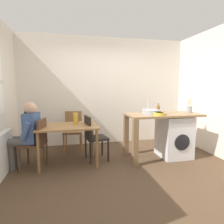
# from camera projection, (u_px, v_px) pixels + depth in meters

# --- Properties ---
(ground_plane) EXTENTS (5.46, 5.46, 0.00)m
(ground_plane) POSITION_uv_depth(u_px,v_px,m) (123.00, 169.00, 3.38)
(ground_plane) COLOR #4C3826
(wall_back) EXTENTS (4.60, 0.10, 2.70)m
(wall_back) POSITION_uv_depth(u_px,v_px,m) (105.00, 91.00, 4.90)
(wall_back) COLOR silver
(wall_back) RESTS_ON ground_plane
(radiator) EXTENTS (0.10, 0.80, 0.70)m
(radiator) POSITION_uv_depth(u_px,v_px,m) (3.00, 153.00, 3.18)
(radiator) COLOR white
(radiator) RESTS_ON ground_plane
(dining_table) EXTENTS (1.10, 0.76, 0.74)m
(dining_table) POSITION_uv_depth(u_px,v_px,m) (68.00, 130.00, 3.58)
(dining_table) COLOR #9E7042
(dining_table) RESTS_ON ground_plane
(chair_person_seat) EXTENTS (0.48, 0.48, 0.90)m
(chair_person_seat) POSITION_uv_depth(u_px,v_px,m) (37.00, 141.00, 3.36)
(chair_person_seat) COLOR #4C3323
(chair_person_seat) RESTS_ON ground_plane
(chair_opposite) EXTENTS (0.46, 0.46, 0.90)m
(chair_opposite) POSITION_uv_depth(u_px,v_px,m) (93.00, 135.00, 3.74)
(chair_opposite) COLOR black
(chair_opposite) RESTS_ON ground_plane
(chair_spare_by_wall) EXTENTS (0.45, 0.45, 0.90)m
(chair_spare_by_wall) POSITION_uv_depth(u_px,v_px,m) (73.00, 129.00, 4.37)
(chair_spare_by_wall) COLOR olive
(chair_spare_by_wall) RESTS_ON ground_plane
(seated_person) EXTENTS (0.54, 0.54, 1.20)m
(seated_person) POSITION_uv_depth(u_px,v_px,m) (27.00, 132.00, 3.34)
(seated_person) COLOR #595651
(seated_person) RESTS_ON ground_plane
(kitchen_counter) EXTENTS (1.50, 0.68, 0.92)m
(kitchen_counter) POSITION_uv_depth(u_px,v_px,m) (153.00, 122.00, 3.83)
(kitchen_counter) COLOR olive
(kitchen_counter) RESTS_ON ground_plane
(washing_machine) EXTENTS (0.60, 0.61, 0.86)m
(washing_machine) POSITION_uv_depth(u_px,v_px,m) (174.00, 136.00, 3.97)
(washing_machine) COLOR silver
(washing_machine) RESTS_ON ground_plane
(sink_basin) EXTENTS (0.38, 0.38, 0.09)m
(sink_basin) POSITION_uv_depth(u_px,v_px,m) (151.00, 112.00, 3.79)
(sink_basin) COLOR #9EA0A5
(sink_basin) RESTS_ON kitchen_counter
(tap) EXTENTS (0.02, 0.02, 0.28)m
(tap) POSITION_uv_depth(u_px,v_px,m) (148.00, 106.00, 3.95)
(tap) COLOR #B2B2B7
(tap) RESTS_ON kitchen_counter
(bottle_tall_green) EXTENTS (0.06, 0.06, 0.19)m
(bottle_tall_green) POSITION_uv_depth(u_px,v_px,m) (158.00, 108.00, 4.07)
(bottle_tall_green) COLOR brown
(bottle_tall_green) RESTS_ON kitchen_counter
(mixing_bowl) EXTENTS (0.21, 0.21, 0.06)m
(mixing_bowl) POSITION_uv_depth(u_px,v_px,m) (159.00, 114.00, 3.62)
(mixing_bowl) COLOR gold
(mixing_bowl) RESTS_ON kitchen_counter
(utensil_crock) EXTENTS (0.11, 0.11, 0.30)m
(utensil_crock) POSITION_uv_depth(u_px,v_px,m) (189.00, 109.00, 4.03)
(utensil_crock) COLOR gray
(utensil_crock) RESTS_ON kitchen_counter
(vase) EXTENTS (0.09, 0.09, 0.22)m
(vase) POSITION_uv_depth(u_px,v_px,m) (76.00, 119.00, 3.68)
(vase) COLOR gold
(vase) RESTS_ON dining_table
(scissors) EXTENTS (0.15, 0.06, 0.01)m
(scissors) POSITION_uv_depth(u_px,v_px,m) (163.00, 114.00, 3.75)
(scissors) COLOR #B2B2B7
(scissors) RESTS_ON kitchen_counter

